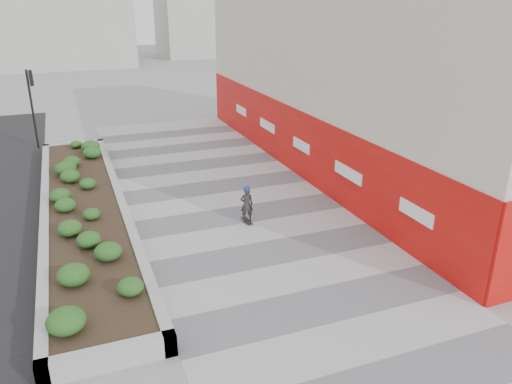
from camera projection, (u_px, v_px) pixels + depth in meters
ground at (298, 280)px, 14.48m from camera, size 160.00×160.00×0.00m
walkway at (260, 237)px, 17.09m from camera, size 8.00×36.00×0.01m
building at (353, 82)px, 23.18m from camera, size 6.04×24.08×8.00m
planter at (84, 206)px, 18.56m from camera, size 3.00×18.00×0.90m
traffic_signal_near at (32, 97)px, 26.26m from camera, size 0.33×0.28×4.20m
manhole_cover at (274, 234)px, 17.26m from camera, size 0.44×0.44×0.01m
skateboarder at (247, 204)px, 17.92m from camera, size 0.52×0.72×1.42m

